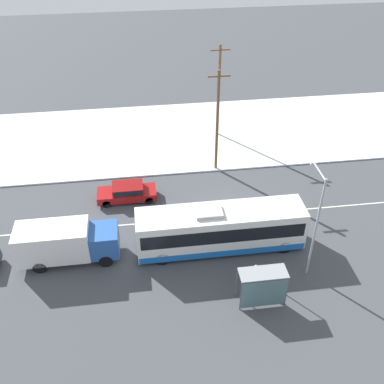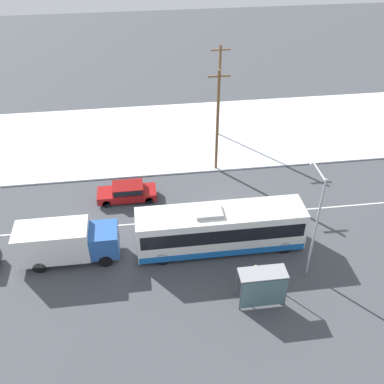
{
  "view_description": "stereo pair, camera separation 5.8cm",
  "coord_description": "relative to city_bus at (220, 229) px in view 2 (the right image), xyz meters",
  "views": [
    {
      "loc": [
        -6.52,
        -26.0,
        21.86
      ],
      "look_at": [
        -2.79,
        1.55,
        1.4
      ],
      "focal_mm": 42.0,
      "sensor_mm": 36.0,
      "label": 1
    },
    {
      "loc": [
        -6.46,
        -26.01,
        21.86
      ],
      "look_at": [
        -2.79,
        1.55,
        1.4
      ],
      "focal_mm": 42.0,
      "sensor_mm": 36.0,
      "label": 2
    }
  ],
  "objects": [
    {
      "name": "ground_plane",
      "position": [
        1.48,
        3.27,
        -1.65
      ],
      "size": [
        120.0,
        120.0,
        0.0
      ],
      "primitive_type": "plane",
      "color": "#424449"
    },
    {
      "name": "snow_lot",
      "position": [
        1.48,
        16.31,
        -1.59
      ],
      "size": [
        80.0,
        13.67,
        0.12
      ],
      "color": "silver",
      "rests_on": "ground_plane"
    },
    {
      "name": "lane_marking_center",
      "position": [
        1.48,
        3.27,
        -1.65
      ],
      "size": [
        60.0,
        0.12,
        0.0
      ],
      "color": "silver",
      "rests_on": "ground_plane"
    },
    {
      "name": "city_bus",
      "position": [
        0.0,
        0.0,
        0.0
      ],
      "size": [
        11.45,
        2.57,
        3.38
      ],
      "color": "white",
      "rests_on": "ground_plane"
    },
    {
      "name": "box_truck",
      "position": [
        -10.42,
        0.21,
        -0.09
      ],
      "size": [
        6.66,
        2.3,
        2.8
      ],
      "color": "silver",
      "rests_on": "ground_plane"
    },
    {
      "name": "sedan_car",
      "position": [
        -6.29,
        6.43,
        -0.88
      ],
      "size": [
        4.64,
        1.8,
        1.39
      ],
      "rotation": [
        0.0,
        0.0,
        3.14
      ],
      "color": "maroon",
      "rests_on": "ground_plane"
    },
    {
      "name": "pedestrian_at_stop",
      "position": [
        1.56,
        -3.76,
        -0.59
      ],
      "size": [
        0.62,
        0.28,
        1.73
      ],
      "color": "#23232D",
      "rests_on": "ground_plane"
    },
    {
      "name": "bus_shelter",
      "position": [
        1.6,
        -5.29,
        0.03
      ],
      "size": [
        2.88,
        1.2,
        2.4
      ],
      "color": "gray",
      "rests_on": "ground_plane"
    },
    {
      "name": "streetlamp",
      "position": [
        5.22,
        -2.75,
        3.1
      ],
      "size": [
        0.36,
        2.57,
        7.55
      ],
      "color": "#9EA3A8",
      "rests_on": "ground_plane"
    },
    {
      "name": "utility_pole_roadside",
      "position": [
        1.48,
        9.86,
        3.07
      ],
      "size": [
        1.8,
        0.24,
        9.06
      ],
      "color": "brown",
      "rests_on": "ground_plane"
    },
    {
      "name": "utility_pole_snowlot",
      "position": [
        2.72,
        15.93,
        3.05
      ],
      "size": [
        1.8,
        0.24,
        9.01
      ],
      "color": "brown",
      "rests_on": "ground_plane"
    }
  ]
}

